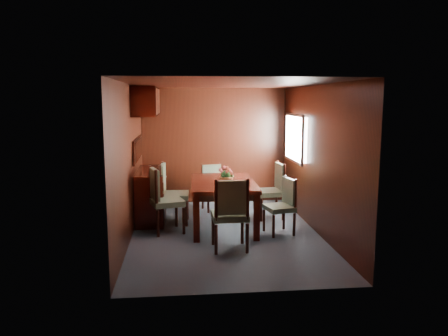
{
  "coord_description": "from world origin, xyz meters",
  "views": [
    {
      "loc": [
        -0.72,
        -6.86,
        2.16
      ],
      "look_at": [
        0.0,
        0.17,
        1.05
      ],
      "focal_mm": 35.0,
      "sensor_mm": 36.0,
      "label": 1
    }
  ],
  "objects": [
    {
      "name": "chair_right_far",
      "position": [
        0.98,
        0.85,
        0.57
      ],
      "size": [
        0.5,
        0.52,
        1.03
      ],
      "rotation": [
        0.0,
        0.0,
        1.64
      ],
      "color": "black",
      "rests_on": "ground"
    },
    {
      "name": "room_shell",
      "position": [
        -0.1,
        0.33,
        1.63
      ],
      "size": [
        3.06,
        4.52,
        2.41
      ],
      "color": "black",
      "rests_on": "ground"
    },
    {
      "name": "chair_foot",
      "position": [
        -0.07,
        1.6,
        0.5
      ],
      "size": [
        0.52,
        0.51,
        0.9
      ],
      "rotation": [
        0.0,
        0.0,
        3.41
      ],
      "color": "black",
      "rests_on": "ground"
    },
    {
      "name": "ground",
      "position": [
        0.0,
        0.0,
        0.0
      ],
      "size": [
        4.5,
        4.5,
        0.0
      ],
      "primitive_type": "plane",
      "color": "#343E47",
      "rests_on": "ground"
    },
    {
      "name": "sideboard",
      "position": [
        -1.25,
        1.0,
        0.45
      ],
      "size": [
        0.48,
        1.4,
        0.9
      ],
      "primitive_type": "cube",
      "color": "black",
      "rests_on": "ground"
    },
    {
      "name": "chair_right_near",
      "position": [
        0.94,
        -0.1,
        0.51
      ],
      "size": [
        0.5,
        0.52,
        0.92
      ],
      "rotation": [
        0.0,
        0.0,
        1.78
      ],
      "color": "black",
      "rests_on": "ground"
    },
    {
      "name": "chair_left_near",
      "position": [
        -1.02,
        0.15,
        0.6
      ],
      "size": [
        0.61,
        0.63,
        1.08
      ],
      "rotation": [
        0.0,
        0.0,
        -1.3
      ],
      "color": "black",
      "rests_on": "ground"
    },
    {
      "name": "flower_centerpiece",
      "position": [
        0.06,
        0.39,
        0.92
      ],
      "size": [
        0.25,
        0.25,
        0.25
      ],
      "color": "#AB6734",
      "rests_on": "dining_table"
    },
    {
      "name": "dining_table",
      "position": [
        -0.0,
        0.36,
        0.68
      ],
      "size": [
        1.11,
        1.73,
        0.8
      ],
      "rotation": [
        0.0,
        0.0,
        -0.03
      ],
      "color": "black",
      "rests_on": "ground"
    },
    {
      "name": "chair_head",
      "position": [
        -0.01,
        -0.85,
        0.6
      ],
      "size": [
        0.52,
        0.5,
        1.07
      ],
      "rotation": [
        0.0,
        0.0,
        0.02
      ],
      "color": "black",
      "rests_on": "ground"
    },
    {
      "name": "chair_left_far",
      "position": [
        -0.9,
        0.68,
        0.59
      ],
      "size": [
        0.51,
        0.53,
        1.07
      ],
      "rotation": [
        0.0,
        0.0,
        -1.62
      ],
      "color": "black",
      "rests_on": "ground"
    }
  ]
}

